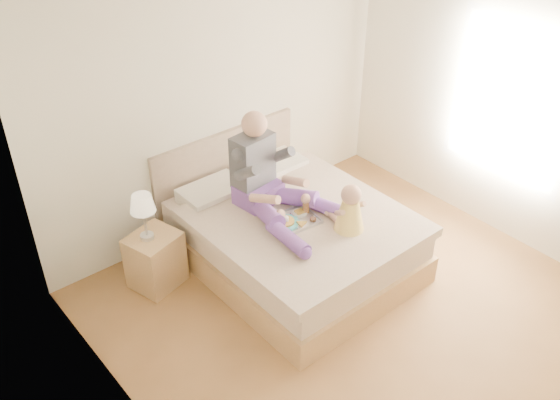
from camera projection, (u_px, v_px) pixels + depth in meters
room at (392, 167)px, 4.63m from camera, size 4.02×4.22×2.71m
bed at (288, 233)px, 5.93m from camera, size 1.70×2.18×1.00m
nightstand at (155, 260)px, 5.68m from camera, size 0.52×0.49×0.53m
lamp at (143, 206)px, 5.32m from camera, size 0.22×0.22×0.45m
adult at (269, 182)px, 5.63m from camera, size 0.79×1.17×0.94m
tray at (293, 219)px, 5.58m from camera, size 0.46×0.38×0.12m
baby at (349, 211)px, 5.41m from camera, size 0.30×0.40×0.45m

